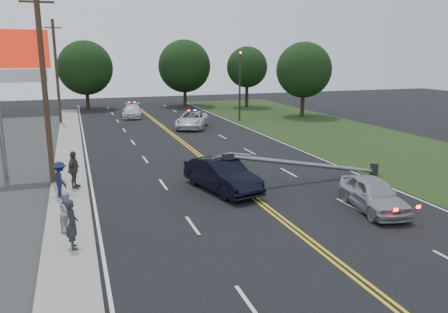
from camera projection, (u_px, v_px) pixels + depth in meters
name	position (u px, v px, depth m)	size (l,w,h in m)	color
ground	(326.00, 254.00, 15.05)	(120.00, 120.00, 0.00)	black
sidewalk	(69.00, 192.00, 21.58)	(1.80, 70.00, 0.12)	gray
grass_verge	(423.00, 160.00, 28.54)	(12.00, 80.00, 0.01)	black
centerline_yellow	(229.00, 178.00, 24.26)	(0.36, 80.00, 0.00)	gold
pylon_sign	(19.00, 68.00, 23.24)	(3.20, 0.35, 8.00)	gray
traffic_signal	(240.00, 80.00, 44.34)	(0.28, 0.41, 7.05)	#2D2D30
fallen_streetlight	(314.00, 165.00, 23.54)	(9.36, 0.44, 1.91)	#2D2D30
utility_pole_mid	(45.00, 88.00, 22.02)	(1.60, 0.28, 10.00)	#382619
utility_pole_far	(57.00, 72.00, 42.28)	(1.60, 0.28, 10.00)	#382619
tree_6	(85.00, 68.00, 54.02)	(6.70, 6.70, 8.45)	black
tree_7	(184.00, 66.00, 57.43)	(6.87, 6.87, 8.66)	black
tree_8	(247.00, 67.00, 55.97)	(5.22, 5.22, 7.76)	black
tree_9	(304.00, 70.00, 47.46)	(6.02, 6.02, 8.10)	black
crashed_sedan	(222.00, 175.00, 21.92)	(1.74, 4.99, 1.64)	black
waiting_sedan	(373.00, 194.00, 19.20)	(1.71, 4.24, 1.44)	#A2A6AA
emergency_a	(192.00, 120.00, 40.82)	(2.49, 5.40, 1.50)	silver
emergency_b	(132.00, 111.00, 47.66)	(1.96, 4.82, 1.40)	silver
bystander_a	(72.00, 224.00, 15.05)	(0.65, 0.43, 1.78)	#282A30
bystander_b	(67.00, 211.00, 16.60)	(0.75, 0.58, 1.54)	#B3B3B8
bystander_c	(60.00, 179.00, 20.52)	(1.12, 0.64, 1.73)	#1B1F44
bystander_d	(74.00, 170.00, 21.93)	(1.11, 0.46, 1.90)	#504740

